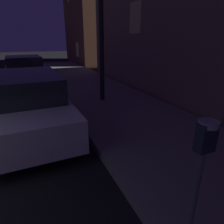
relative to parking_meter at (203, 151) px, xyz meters
The scene contains 4 objects.
sidewalk 1.86m from the parking_meter, 36.97° to the left, with size 3.20×36.00×0.15m, color slate.
parking_meter is the anchor object (origin of this frame).
car_white 4.35m from the parking_meter, 110.92° to the left, with size 2.02×4.57×1.43m.
car_yellow_cab 9.91m from the parking_meter, 98.98° to the left, with size 2.14×4.19×1.43m.
Camera 1 is at (2.91, -2.09, 2.19)m, focal length 31.61 mm.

